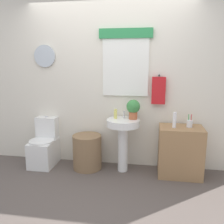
% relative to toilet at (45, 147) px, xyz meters
% --- Properties ---
extents(ground_plane, '(8.00, 8.00, 0.00)m').
position_rel_toilet_xyz_m(ground_plane, '(1.03, -0.88, -0.29)').
color(ground_plane, '#564C47').
extents(back_wall, '(4.40, 0.18, 2.60)m').
position_rel_toilet_xyz_m(back_wall, '(1.04, 0.26, 1.02)').
color(back_wall, silver).
rests_on(back_wall, ground_plane).
extents(toilet, '(0.38, 0.51, 0.77)m').
position_rel_toilet_xyz_m(toilet, '(0.00, 0.00, 0.00)').
color(toilet, white).
rests_on(toilet, ground_plane).
extents(laundry_hamper, '(0.44, 0.44, 0.53)m').
position_rel_toilet_xyz_m(laundry_hamper, '(0.72, -0.03, -0.03)').
color(laundry_hamper, '#846647').
rests_on(laundry_hamper, ground_plane).
extents(pedestal_sink, '(0.48, 0.48, 0.80)m').
position_rel_toilet_xyz_m(pedestal_sink, '(1.27, -0.03, 0.30)').
color(pedestal_sink, white).
rests_on(pedestal_sink, ground_plane).
extents(faucet, '(0.03, 0.03, 0.10)m').
position_rel_toilet_xyz_m(faucet, '(1.27, 0.09, 0.56)').
color(faucet, silver).
rests_on(faucet, pedestal_sink).
extents(wooden_cabinet, '(0.61, 0.44, 0.72)m').
position_rel_toilet_xyz_m(wooden_cabinet, '(2.10, -0.03, 0.07)').
color(wooden_cabinet, '#9E754C').
rests_on(wooden_cabinet, ground_plane).
extents(soap_bottle, '(0.05, 0.05, 0.14)m').
position_rel_toilet_xyz_m(soap_bottle, '(1.15, 0.02, 0.58)').
color(soap_bottle, '#DBD166').
rests_on(soap_bottle, pedestal_sink).
extents(potted_plant, '(0.20, 0.20, 0.29)m').
position_rel_toilet_xyz_m(potted_plant, '(1.41, 0.03, 0.67)').
color(potted_plant, '#AD5B38').
rests_on(potted_plant, pedestal_sink).
extents(lotion_bottle, '(0.05, 0.05, 0.22)m').
position_rel_toilet_xyz_m(lotion_bottle, '(1.99, -0.07, 0.54)').
color(lotion_bottle, white).
rests_on(lotion_bottle, wooden_cabinet).
extents(toothbrush_cup, '(0.08, 0.08, 0.19)m').
position_rel_toilet_xyz_m(toothbrush_cup, '(2.21, -0.01, 0.48)').
color(toothbrush_cup, silver).
rests_on(toothbrush_cup, wooden_cabinet).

